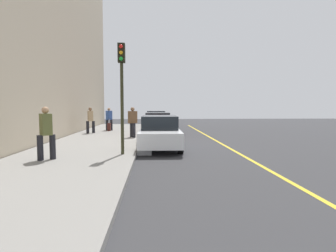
{
  "coord_description": "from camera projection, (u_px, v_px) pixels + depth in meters",
  "views": [
    {
      "loc": [
        13.81,
        -0.32,
        1.96
      ],
      "look_at": [
        0.96,
        0.34,
        1.03
      ],
      "focal_mm": 29.33,
      "sensor_mm": 36.0,
      "label": 1
    }
  ],
  "objects": [
    {
      "name": "snow_bank_curb",
      "position": [
        147.0,
        140.0,
        15.21
      ],
      "size": [
        8.75,
        0.56,
        0.22
      ],
      "primitive_type": "cube",
      "color": "white",
      "rests_on": "ground"
    },
    {
      "name": "pedestrian_blue_coat",
      "position": [
        109.0,
        118.0,
        20.49
      ],
      "size": [
        0.53,
        0.52,
        1.69
      ],
      "color": "black",
      "rests_on": "sidewalk"
    },
    {
      "name": "pedestrian_tan_coat",
      "position": [
        90.0,
        119.0,
        18.33
      ],
      "size": [
        0.54,
        0.54,
        1.73
      ],
      "color": "black",
      "rests_on": "sidewalk"
    },
    {
      "name": "parked_car_white",
      "position": [
        160.0,
        132.0,
        12.75
      ],
      "size": [
        4.63,
        1.92,
        1.51
      ],
      "color": "black",
      "rests_on": "ground"
    },
    {
      "name": "parked_car_navy",
      "position": [
        156.0,
        119.0,
        25.19
      ],
      "size": [
        4.76,
        1.97,
        1.51
      ],
      "color": "black",
      "rests_on": "ground"
    },
    {
      "name": "pedestrian_brown_coat",
      "position": [
        133.0,
        121.0,
        15.9
      ],
      "size": [
        0.54,
        0.55,
        1.75
      ],
      "color": "black",
      "rests_on": "sidewalk"
    },
    {
      "name": "parked_car_red",
      "position": [
        158.0,
        124.0,
        18.81
      ],
      "size": [
        4.67,
        1.97,
        1.51
      ],
      "color": "black",
      "rests_on": "ground"
    },
    {
      "name": "traffic_light_pole",
      "position": [
        122.0,
        79.0,
        10.15
      ],
      "size": [
        0.35,
        0.26,
        4.11
      ],
      "color": "#2D2D19",
      "rests_on": "sidewalk"
    },
    {
      "name": "pedestrian_olive_coat",
      "position": [
        46.0,
        132.0,
        9.21
      ],
      "size": [
        0.57,
        0.53,
        1.79
      ],
      "color": "black",
      "rests_on": "sidewalk"
    },
    {
      "name": "lane_stripe_centre",
      "position": [
        223.0,
        144.0,
        14.08
      ],
      "size": [
        28.0,
        0.14,
        0.01
      ],
      "primitive_type": "cube",
      "color": "gold",
      "rests_on": "ground"
    },
    {
      "name": "rolling_suitcase",
      "position": [
        109.0,
        127.0,
        20.07
      ],
      "size": [
        0.34,
        0.22,
        0.93
      ],
      "color": "#471E19",
      "rests_on": "sidewalk"
    },
    {
      "name": "sidewalk",
      "position": [
        95.0,
        144.0,
        13.74
      ],
      "size": [
        28.0,
        4.6,
        0.15
      ],
      "primitive_type": "cube",
      "color": "gray",
      "rests_on": "ground"
    },
    {
      "name": "ground_plane",
      "position": [
        160.0,
        145.0,
        13.92
      ],
      "size": [
        56.0,
        56.0,
        0.0
      ],
      "primitive_type": "plane",
      "color": "#333335"
    }
  ]
}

